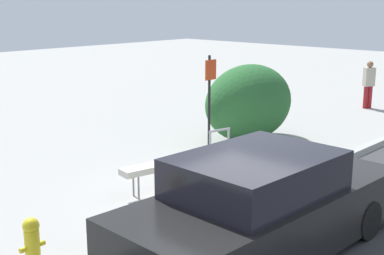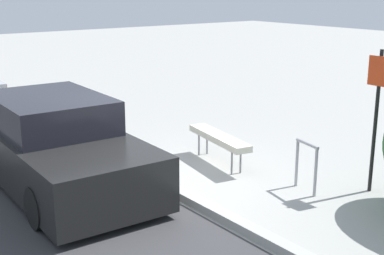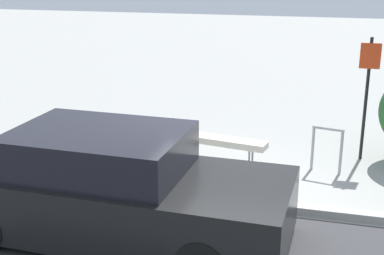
{
  "view_description": "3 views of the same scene",
  "coord_description": "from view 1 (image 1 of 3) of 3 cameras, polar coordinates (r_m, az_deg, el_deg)",
  "views": [
    {
      "loc": [
        -7.0,
        -5.4,
        3.51
      ],
      "look_at": [
        0.4,
        1.54,
        1.09
      ],
      "focal_mm": 50.0,
      "sensor_mm": 36.0,
      "label": 1
    },
    {
      "loc": [
        6.96,
        -4.54,
        3.26
      ],
      "look_at": [
        -0.09,
        0.7,
        0.9
      ],
      "focal_mm": 50.0,
      "sensor_mm": 36.0,
      "label": 2
    },
    {
      "loc": [
        1.53,
        -7.38,
        3.59
      ],
      "look_at": [
        -0.96,
        1.9,
        0.59
      ],
      "focal_mm": 50.0,
      "sensor_mm": 36.0,
      "label": 3
    }
  ],
  "objects": [
    {
      "name": "bench",
      "position": [
        10.06,
        -2.98,
        -4.06
      ],
      "size": [
        1.81,
        0.63,
        0.56
      ],
      "rotation": [
        0.0,
        0.0,
        -0.17
      ],
      "color": "gray",
      "rests_on": "ground_plane"
    },
    {
      "name": "pedestrian",
      "position": [
        18.7,
        18.33,
        4.51
      ],
      "size": [
        0.41,
        0.35,
        1.57
      ],
      "rotation": [
        0.0,
        0.0,
        5.75
      ],
      "color": "maroon",
      "rests_on": "ground_plane"
    },
    {
      "name": "shrub_hedge",
      "position": [
        13.7,
        6.11,
        2.65
      ],
      "size": [
        2.72,
        1.79,
        1.95
      ],
      "color": "#28602D",
      "rests_on": "ground_plane"
    },
    {
      "name": "fire_hydrant",
      "position": [
        7.47,
        -16.68,
        -11.74
      ],
      "size": [
        0.36,
        0.22,
        0.77
      ],
      "color": "gold",
      "rests_on": "ground_plane"
    },
    {
      "name": "sign_post",
      "position": [
        12.36,
        1.89,
        3.48
      ],
      "size": [
        0.36,
        0.08,
        2.3
      ],
      "color": "black",
      "rests_on": "ground_plane"
    },
    {
      "name": "ground_plane",
      "position": [
        9.52,
        5.21,
        -8.31
      ],
      "size": [
        60.0,
        60.0,
        0.0
      ],
      "primitive_type": "plane",
      "color": "#9E9E99"
    },
    {
      "name": "bike_rack",
      "position": [
        11.56,
        2.93,
        -1.71
      ],
      "size": [
        0.55,
        0.16,
        0.83
      ],
      "rotation": [
        0.0,
        0.0,
        -0.21
      ],
      "color": "#99999E",
      "rests_on": "ground_plane"
    },
    {
      "name": "parked_car_near",
      "position": [
        7.64,
        7.45,
        -8.55
      ],
      "size": [
        4.73,
        1.97,
        1.48
      ],
      "rotation": [
        0.0,
        0.0,
        -0.03
      ],
      "color": "black",
      "rests_on": "ground_plane"
    },
    {
      "name": "curb",
      "position": [
        9.49,
        5.22,
        -7.94
      ],
      "size": [
        60.0,
        0.2,
        0.13
      ],
      "color": "#A8A8A3",
      "rests_on": "ground_plane"
    }
  ]
}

